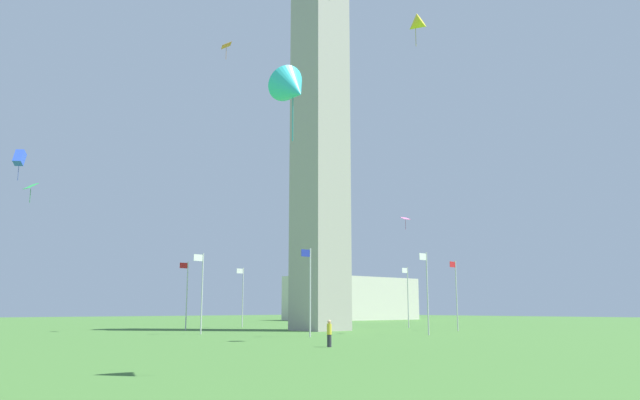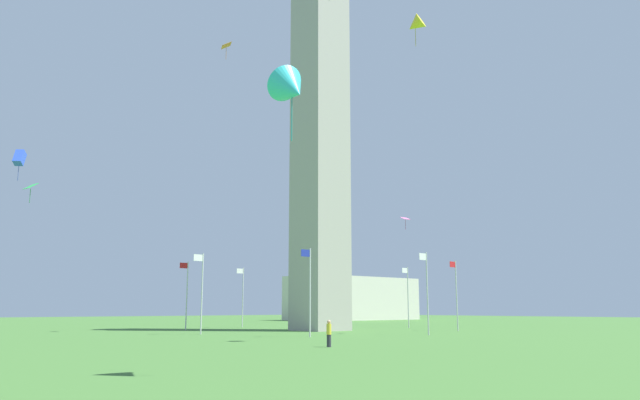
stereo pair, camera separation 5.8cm
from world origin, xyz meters
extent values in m
plane|color=#3D6B2D|center=(0.00, 0.00, 0.00)|extent=(260.00, 260.00, 0.00)
cube|color=#A8A399|center=(0.00, 0.00, 20.60)|extent=(5.15, 5.15, 41.20)
cylinder|color=silver|center=(15.44, 0.00, 3.91)|extent=(0.14, 0.14, 7.82)
cube|color=white|center=(15.99, 0.00, 7.37)|extent=(1.00, 0.03, 0.64)
cylinder|color=silver|center=(10.91, 10.91, 3.91)|extent=(0.14, 0.14, 7.82)
cube|color=#1E2D99|center=(11.46, 10.91, 7.37)|extent=(1.00, 0.03, 0.64)
cylinder|color=silver|center=(0.00, 15.44, 3.91)|extent=(0.14, 0.14, 7.82)
cube|color=white|center=(0.55, 15.44, 7.37)|extent=(1.00, 0.03, 0.64)
cylinder|color=silver|center=(-10.91, 10.91, 3.91)|extent=(0.14, 0.14, 7.82)
cube|color=red|center=(-10.36, 10.91, 7.37)|extent=(1.00, 0.03, 0.64)
cylinder|color=silver|center=(-15.44, 0.00, 3.91)|extent=(0.14, 0.14, 7.82)
cube|color=white|center=(-14.89, 0.00, 7.37)|extent=(1.00, 0.03, 0.64)
cylinder|color=silver|center=(-10.91, -10.91, 3.91)|extent=(0.14, 0.14, 7.82)
cube|color=red|center=(-10.36, -10.91, 7.37)|extent=(1.00, 0.03, 0.64)
cylinder|color=silver|center=(0.00, -15.44, 3.91)|extent=(0.14, 0.14, 7.82)
cube|color=white|center=(0.55, -15.44, 7.37)|extent=(1.00, 0.03, 0.64)
cylinder|color=silver|center=(10.91, -10.91, 3.91)|extent=(0.14, 0.14, 7.82)
cube|color=red|center=(11.46, -10.91, 7.37)|extent=(1.00, 0.03, 0.64)
cylinder|color=#2D2D38|center=(19.13, 22.37, 0.40)|extent=(0.29, 0.29, 0.80)
cylinder|color=yellow|center=(19.13, 22.37, 1.15)|extent=(0.32, 0.32, 0.71)
sphere|color=tan|center=(19.13, 22.37, 1.63)|extent=(0.24, 0.24, 0.24)
cube|color=pink|center=(-0.59, 12.42, 11.52)|extent=(0.95, 0.92, 0.32)
cylinder|color=#A44A79|center=(-0.59, 12.42, 10.86)|extent=(0.04, 0.04, 0.98)
cone|color=#33C6D1|center=(32.26, 34.55, 11.11)|extent=(1.70, 2.14, 2.05)
cylinder|color=teal|center=(32.26, 34.55, 9.88)|extent=(0.04, 0.04, 1.84)
cube|color=green|center=(32.17, 1.00, 12.21)|extent=(1.02, 1.14, 0.56)
cylinder|color=#208035|center=(32.17, 1.00, 11.43)|extent=(0.04, 0.04, 1.17)
cone|color=yellow|center=(10.45, 23.31, 25.07)|extent=(1.76, 1.99, 1.72)
cylinder|color=#A4921C|center=(10.45, 23.31, 24.02)|extent=(0.04, 0.04, 1.58)
cube|color=blue|center=(31.24, -6.42, 16.11)|extent=(1.38, 1.48, 1.56)
cylinder|color=#233C9D|center=(31.24, -6.42, 14.89)|extent=(0.04, 0.04, 1.83)
cube|color=orange|center=(11.76, -2.68, 31.67)|extent=(1.46, 1.53, 0.59)
cylinder|color=#A75C15|center=(11.76, -2.68, 30.72)|extent=(0.04, 0.04, 1.43)
cube|color=beige|center=(-46.63, -41.62, 4.48)|extent=(29.60, 11.92, 8.97)
camera|label=1|loc=(46.80, 52.47, 2.53)|focal=34.21mm
camera|label=2|loc=(46.76, 52.51, 2.53)|focal=34.21mm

